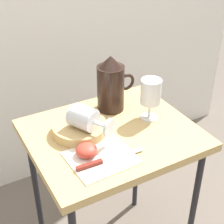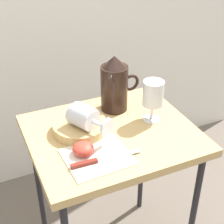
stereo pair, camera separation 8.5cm
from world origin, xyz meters
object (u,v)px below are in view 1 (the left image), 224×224
(table, at_px, (112,146))
(apple_half_left, at_px, (87,150))
(basket_tray, at_px, (80,128))
(wine_glass_tipped_near, at_px, (85,118))
(wine_glass_upright, at_px, (151,94))
(knife, at_px, (100,162))
(wine_glass_tipped_far, at_px, (84,119))
(pitcher, at_px, (111,88))

(table, distance_m, apple_half_left, 0.18)
(basket_tray, height_order, wine_glass_tipped_near, wine_glass_tipped_near)
(wine_glass_upright, bearing_deg, table, -176.66)
(table, xyz_separation_m, knife, (-0.12, -0.13, 0.07))
(wine_glass_tipped_near, distance_m, apple_half_left, 0.12)
(wine_glass_tipped_far, distance_m, knife, 0.17)
(basket_tray, distance_m, knife, 0.18)
(apple_half_left, bearing_deg, knife, -70.09)
(basket_tray, relative_size, knife, 0.83)
(apple_half_left, bearing_deg, wine_glass_tipped_far, 67.93)
(wine_glass_upright, bearing_deg, basket_tray, 171.60)
(pitcher, xyz_separation_m, wine_glass_tipped_far, (-0.17, -0.12, -0.02))
(wine_glass_tipped_near, height_order, apple_half_left, wine_glass_tipped_near)
(knife, bearing_deg, wine_glass_tipped_near, 81.43)
(wine_glass_tipped_far, xyz_separation_m, apple_half_left, (-0.04, -0.10, -0.05))
(pitcher, bearing_deg, table, -117.71)
(table, distance_m, knife, 0.19)
(knife, bearing_deg, apple_half_left, 109.91)
(basket_tray, height_order, wine_glass_upright, wine_glass_upright)
(knife, bearing_deg, basket_tray, 85.44)
(pitcher, bearing_deg, wine_glass_upright, -54.82)
(wine_glass_tipped_far, relative_size, knife, 0.73)
(wine_glass_upright, bearing_deg, pitcher, 125.18)
(pitcher, distance_m, wine_glass_tipped_near, 0.20)
(wine_glass_upright, bearing_deg, knife, -152.71)
(table, distance_m, basket_tray, 0.14)
(wine_glass_upright, height_order, wine_glass_tipped_far, wine_glass_upright)
(wine_glass_tipped_near, bearing_deg, basket_tray, 107.52)
(apple_half_left, height_order, knife, apple_half_left)
(apple_half_left, bearing_deg, pitcher, 46.18)
(apple_half_left, bearing_deg, wine_glass_tipped_near, 66.35)
(wine_glass_tipped_far, bearing_deg, wine_glass_tipped_near, 18.20)
(basket_tray, bearing_deg, wine_glass_tipped_near, -72.48)
(basket_tray, height_order, apple_half_left, apple_half_left)
(basket_tray, distance_m, apple_half_left, 0.13)
(knife, bearing_deg, pitcher, 55.40)
(pitcher, bearing_deg, knife, -124.60)
(table, relative_size, pitcher, 3.10)
(pitcher, relative_size, wine_glass_tipped_far, 1.30)
(wine_glass_upright, relative_size, apple_half_left, 2.30)
(wine_glass_tipped_far, bearing_deg, pitcher, 35.20)
(wine_glass_tipped_near, relative_size, apple_half_left, 2.33)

